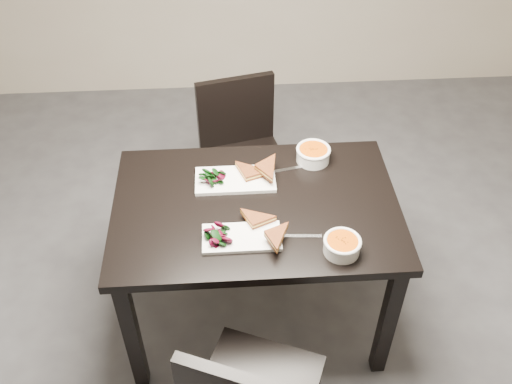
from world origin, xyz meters
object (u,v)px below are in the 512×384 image
plate_near (242,238)px  soup_bowl_far (313,153)px  plate_far (235,180)px  soup_bowl_near (342,245)px  table (256,221)px  chair_far (242,147)px

plate_near → soup_bowl_far: (0.35, 0.47, 0.03)m
plate_far → soup_bowl_far: (0.36, 0.12, 0.03)m
soup_bowl_near → soup_bowl_far: soup_bowl_far is taller
table → plate_far: plate_far is taller
plate_near → plate_far: 0.34m
chair_far → plate_near: chair_far is taller
table → plate_far: size_ratio=3.46×
plate_near → plate_far: size_ratio=0.89×
plate_near → soup_bowl_near: soup_bowl_near is taller
plate_near → soup_bowl_far: soup_bowl_far is taller
plate_far → plate_near: bearing=-88.1°
table → plate_near: size_ratio=3.89×
plate_near → soup_bowl_far: 0.58m
table → soup_bowl_far: size_ratio=7.69×
table → plate_far: 0.20m
table → soup_bowl_near: size_ratio=8.25×
table → soup_bowl_far: 0.41m
table → plate_near: (-0.07, -0.19, 0.11)m
plate_near → plate_far: (-0.01, 0.34, 0.00)m
chair_far → soup_bowl_near: 1.11m
chair_far → soup_bowl_near: bearing=-84.6°
plate_far → chair_far: bearing=85.0°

